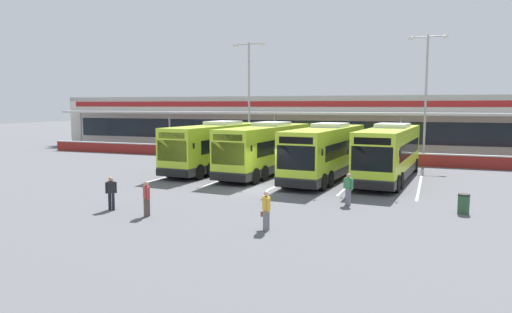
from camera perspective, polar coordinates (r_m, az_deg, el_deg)
ground_plane at (r=28.16m, az=1.64°, el=-4.03°), size 200.00×200.00×0.00m
terminal_building at (r=53.89m, az=11.16°, el=4.02°), size 70.00×13.00×6.00m
red_barrier_wall at (r=41.91m, az=8.20°, el=0.09°), size 60.00×0.40×1.10m
coach_bus_leftmost at (r=36.34m, az=-4.73°, el=1.13°), size 3.62×12.30×3.78m
coach_bus_left_centre at (r=34.40m, az=1.32°, el=0.86°), size 3.62×12.30×3.78m
coach_bus_centre at (r=32.40m, az=8.53°, el=0.46°), size 3.62×12.30×3.78m
coach_bus_right_centre at (r=32.72m, az=15.95°, el=0.34°), size 3.62×12.30×3.78m
bay_stripe_far_west at (r=36.97m, az=-7.62°, el=-1.59°), size 0.14×13.00×0.01m
bay_stripe_west at (r=35.18m, az=-1.60°, el=-1.94°), size 0.14×13.00×0.01m
bay_stripe_mid_west at (r=33.81m, az=5.00°, el=-2.30°), size 0.14×13.00×0.01m
bay_stripe_centre at (r=32.93m, az=12.05°, el=-2.65°), size 0.14×13.00×0.01m
bay_stripe_mid_east at (r=32.56m, az=19.38°, el=-2.97°), size 0.14×13.00×0.01m
pedestrian_with_handbag at (r=18.95m, az=1.24°, el=-6.48°), size 0.54×0.60×1.62m
pedestrian_in_dark_coat at (r=24.12m, az=11.18°, el=-3.79°), size 0.52×0.40×1.62m
pedestrian_child at (r=23.62m, az=-17.23°, el=-4.17°), size 0.48×0.40×1.62m
pedestrian_near_bin at (r=21.84m, az=-13.20°, el=-4.89°), size 0.47×0.42×1.62m
lamp_post_west at (r=45.70m, az=-0.86°, el=7.86°), size 3.24×0.28×11.00m
lamp_post_centre at (r=43.39m, az=20.01°, el=7.57°), size 3.24×0.28×11.00m
litter_bin at (r=23.95m, az=23.98°, el=-5.28°), size 0.54×0.54×0.93m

